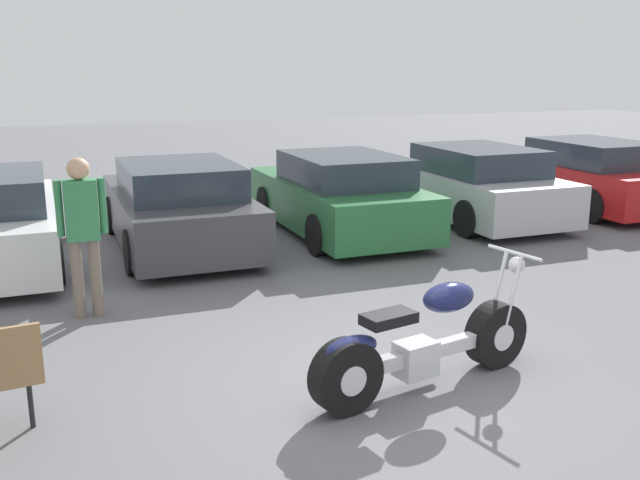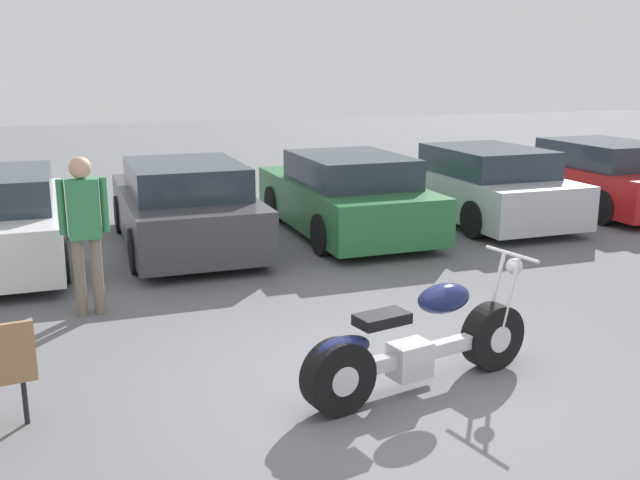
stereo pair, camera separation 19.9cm
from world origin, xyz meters
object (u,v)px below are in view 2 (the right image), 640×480
object	(u,v)px
parked_car_dark_grey	(184,207)
parked_car_red	(596,177)
parked_car_green	(346,196)
person_standing	(84,222)
motorcycle	(418,345)
parked_car_silver	(480,185)

from	to	relation	value
parked_car_dark_grey	parked_car_red	world-z (taller)	same
parked_car_green	person_standing	size ratio (longest dim) A/B	2.34
motorcycle	parked_car_silver	world-z (taller)	parked_car_silver
parked_car_red	person_standing	distance (m)	9.84
motorcycle	parked_car_silver	xyz separation A→B (m)	(4.21, 5.78, 0.22)
parked_car_green	parked_car_silver	bearing A→B (deg)	3.32
parked_car_red	parked_car_dark_grey	bearing A→B (deg)	-177.85
parked_car_silver	person_standing	bearing A→B (deg)	-156.93
parked_car_silver	parked_car_red	distance (m)	2.63
parked_car_dark_grey	person_standing	size ratio (longest dim) A/B	2.34
motorcycle	parked_car_green	size ratio (longest dim) A/B	0.55
parked_car_dark_grey	parked_car_red	bearing A→B (deg)	2.15
parked_car_silver	person_standing	distance (m)	7.34
motorcycle	person_standing	xyz separation A→B (m)	(-2.53, 2.90, 0.65)
motorcycle	parked_car_green	bearing A→B (deg)	74.22
parked_car_red	person_standing	xyz separation A→B (m)	(-9.37, -2.99, 0.43)
parked_car_dark_grey	person_standing	world-z (taller)	person_standing
parked_car_dark_grey	person_standing	bearing A→B (deg)	-119.04
parked_car_green	person_standing	world-z (taller)	person_standing
parked_car_dark_grey	parked_car_red	size ratio (longest dim) A/B	1.00
parked_car_green	parked_car_red	world-z (taller)	same
parked_car_green	person_standing	distance (m)	4.95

